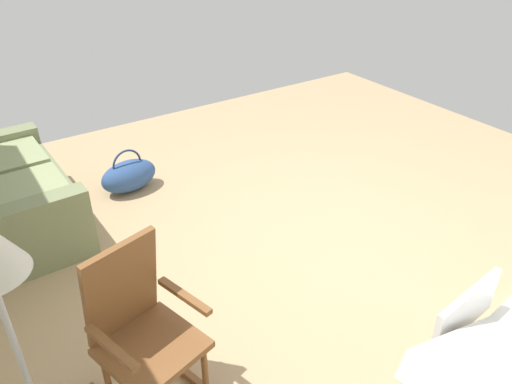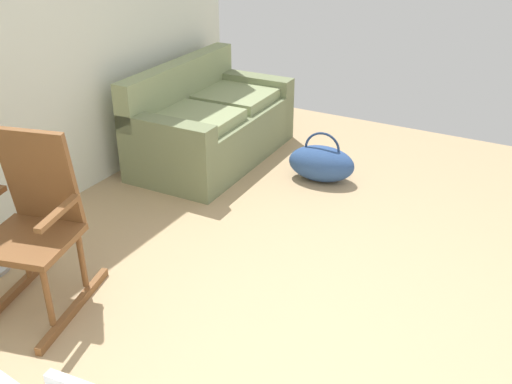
# 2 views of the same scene
# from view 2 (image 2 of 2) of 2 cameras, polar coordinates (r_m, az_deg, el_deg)

# --- Properties ---
(ground_plane) EXTENTS (6.69, 6.69, 0.00)m
(ground_plane) POSITION_cam_2_polar(r_m,az_deg,el_deg) (3.30, 9.85, -14.55)
(ground_plane) COLOR tan
(couch) EXTENTS (1.62, 0.89, 0.85)m
(couch) POSITION_cam_2_polar(r_m,az_deg,el_deg) (5.28, -4.47, 6.44)
(couch) COLOR #737D57
(couch) RESTS_ON ground
(rocking_chair) EXTENTS (0.86, 0.65, 1.05)m
(rocking_chair) POSITION_cam_2_polar(r_m,az_deg,el_deg) (3.51, -20.77, -3.10)
(rocking_chair) COLOR brown
(rocking_chair) RESTS_ON ground
(duffel_bag) EXTENTS (0.39, 0.60, 0.43)m
(duffel_bag) POSITION_cam_2_polar(r_m,az_deg,el_deg) (4.92, 6.39, 2.82)
(duffel_bag) COLOR #2D4C84
(duffel_bag) RESTS_ON ground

